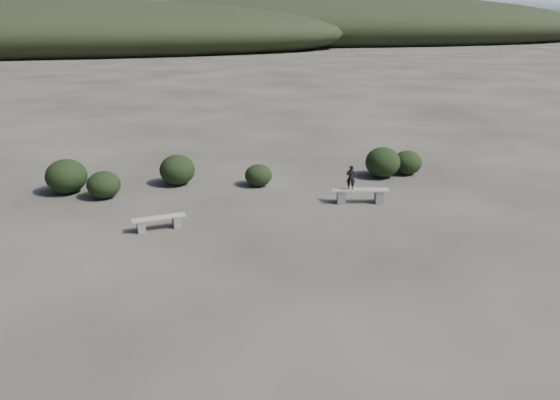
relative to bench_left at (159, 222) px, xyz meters
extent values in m
plane|color=#302C25|center=(3.43, -4.69, -0.24)|extent=(1200.00, 1200.00, 0.00)
cube|color=slate|center=(-0.52, -0.10, -0.07)|extent=(0.28, 0.35, 0.36)
cube|color=slate|center=(0.52, 0.10, -0.07)|extent=(0.28, 0.35, 0.36)
cube|color=gray|center=(0.00, 0.00, 0.13)|extent=(1.63, 0.63, 0.04)
cube|color=slate|center=(6.12, 1.23, -0.03)|extent=(0.34, 0.43, 0.43)
cube|color=slate|center=(7.39, 0.97, -0.03)|extent=(0.34, 0.43, 0.43)
cube|color=gray|center=(6.75, 1.10, 0.22)|extent=(1.99, 0.78, 0.05)
imported|color=black|center=(6.41, 1.17, 0.67)|extent=(0.35, 0.28, 0.85)
ellipsoid|color=black|center=(-1.89, 3.47, 0.24)|extent=(1.17, 1.17, 0.96)
ellipsoid|color=black|center=(0.69, 4.56, 0.33)|extent=(1.33, 1.33, 1.14)
ellipsoid|color=black|center=(3.67, 3.77, 0.17)|extent=(1.03, 1.03, 0.82)
ellipsoid|color=black|center=(8.68, 3.92, 0.36)|extent=(1.37, 1.37, 1.20)
ellipsoid|color=black|center=(9.82, 4.11, 0.24)|extent=(1.15, 1.15, 0.96)
ellipsoid|color=black|center=(-3.25, 4.34, 0.38)|extent=(1.46, 1.46, 1.24)
ellipsoid|color=black|center=(-21.57, 85.31, 2.46)|extent=(110.00, 40.00, 12.00)
ellipsoid|color=black|center=(38.43, 105.31, 2.91)|extent=(120.00, 44.00, 14.00)
ellipsoid|color=#2F392E|center=(3.43, 155.31, 5.16)|extent=(190.00, 64.00, 24.00)
ellipsoid|color=slate|center=(73.43, 295.31, 9.66)|extent=(340.00, 110.00, 44.00)
ellipsoid|color=#939CA5|center=(-26.57, 395.31, 12.36)|extent=(460.00, 140.00, 56.00)
camera|label=1|loc=(0.47, -15.69, 5.93)|focal=35.00mm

